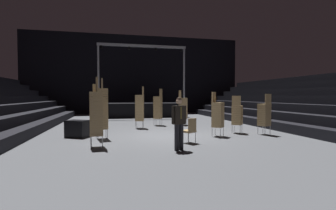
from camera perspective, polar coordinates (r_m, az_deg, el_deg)
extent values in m
cube|color=#515459|center=(11.38, -0.06, -7.20)|extent=(22.00, 30.00, 0.10)
cube|color=black|center=(26.18, -7.21, 6.88)|extent=(22.00, 0.30, 8.00)
cube|color=black|center=(12.63, -29.58, -5.29)|extent=(0.75, 24.00, 0.45)
cube|color=black|center=(12.82, -32.83, -3.22)|extent=(0.75, 24.00, 0.45)
cube|color=black|center=(14.79, 22.95, -4.15)|extent=(0.75, 24.00, 0.45)
cube|color=black|center=(15.20, 25.27, -2.32)|extent=(0.75, 24.00, 0.45)
cube|color=black|center=(15.64, 27.47, -0.59)|extent=(0.75, 24.00, 0.45)
cube|color=black|center=(16.12, 29.54, 1.05)|extent=(0.75, 24.00, 0.45)
cube|color=black|center=(16.64, 31.49, 2.59)|extent=(0.75, 24.00, 0.45)
cube|color=black|center=(17.18, 33.32, 4.03)|extent=(0.75, 24.00, 0.45)
cube|color=black|center=(21.84, -6.12, -1.10)|extent=(7.50, 3.02, 1.18)
cylinder|color=#9EA0A8|center=(20.52, -15.58, 6.81)|extent=(0.16, 0.16, 4.67)
cylinder|color=#9EA0A8|center=(21.33, 3.68, 6.70)|extent=(0.16, 0.16, 4.67)
cube|color=#9EA0A8|center=(20.96, -5.78, 13.23)|extent=(7.20, 0.20, 0.20)
cylinder|color=black|center=(20.79, -14.93, 12.64)|extent=(0.18, 0.18, 0.22)
cylinder|color=black|center=(20.82, -8.82, 12.67)|extent=(0.18, 0.18, 0.22)
cylinder|color=black|center=(21.07, -2.79, 12.57)|extent=(0.18, 0.18, 0.22)
cylinder|color=black|center=(21.54, 3.04, 12.34)|extent=(0.18, 0.18, 0.22)
cylinder|color=black|center=(8.30, 3.02, -7.31)|extent=(0.15, 0.15, 0.86)
cylinder|color=black|center=(8.20, 2.00, -7.43)|extent=(0.15, 0.15, 0.86)
cube|color=silver|center=(8.11, 2.77, -2.31)|extent=(0.20, 0.16, 0.61)
cube|color=black|center=(8.16, 2.52, -2.28)|extent=(0.46, 0.36, 0.61)
cube|color=brown|center=(8.06, 3.00, -1.81)|extent=(0.06, 0.03, 0.39)
cylinder|color=black|center=(8.30, 3.84, -2.13)|extent=(0.12, 0.12, 0.56)
cylinder|color=black|center=(8.03, 1.15, -2.26)|extent=(0.12, 0.12, 0.56)
sphere|color=#DBAD89|center=(8.14, 2.53, 0.84)|extent=(0.20, 0.20, 0.20)
sphere|color=black|center=(8.14, 2.53, 1.23)|extent=(0.16, 0.16, 0.16)
cylinder|color=#B2B5BA|center=(8.96, -17.17, -8.19)|extent=(0.02, 0.02, 0.40)
cylinder|color=#B2B5BA|center=(9.33, -17.05, -7.78)|extent=(0.02, 0.02, 0.40)
cylinder|color=#B2B5BA|center=(8.95, -14.71, -8.18)|extent=(0.02, 0.02, 0.40)
cylinder|color=#B2B5BA|center=(9.32, -14.69, -7.77)|extent=(0.02, 0.02, 0.40)
cube|color=#A38456|center=(9.10, -15.92, -6.47)|extent=(0.45, 0.45, 0.08)
cube|color=#A38456|center=(9.09, -15.92, -5.94)|extent=(0.45, 0.45, 0.08)
cube|color=#A38456|center=(9.08, -15.93, -5.41)|extent=(0.45, 0.45, 0.08)
cube|color=#A38456|center=(9.07, -15.93, -4.88)|extent=(0.45, 0.45, 0.08)
cube|color=#A38456|center=(9.06, -15.94, -4.35)|extent=(0.45, 0.45, 0.08)
cube|color=#A38456|center=(9.05, -15.94, -3.81)|extent=(0.45, 0.45, 0.08)
cube|color=#A38456|center=(9.04, -15.95, -3.27)|extent=(0.45, 0.45, 0.08)
cube|color=#A38456|center=(9.03, -15.96, -2.74)|extent=(0.45, 0.45, 0.08)
cube|color=#A38456|center=(9.03, -15.96, -2.20)|extent=(0.45, 0.45, 0.08)
cube|color=#A38456|center=(9.02, -15.97, -1.66)|extent=(0.45, 0.45, 0.08)
cube|color=#A38456|center=(9.02, -15.97, -1.12)|extent=(0.45, 0.45, 0.08)
cube|color=#A38456|center=(9.01, -15.98, -0.58)|extent=(0.45, 0.45, 0.08)
cube|color=#A38456|center=(9.01, -15.98, -0.04)|extent=(0.45, 0.45, 0.08)
cube|color=#A38456|center=(9.01, -15.99, 0.50)|extent=(0.45, 0.45, 0.08)
cube|color=#A38456|center=(9.00, -15.99, 1.04)|extent=(0.45, 0.45, 0.08)
cube|color=#A38456|center=(9.00, -16.00, 1.58)|extent=(0.45, 0.45, 0.08)
cube|color=#A38456|center=(9.00, -16.00, 2.12)|extent=(0.45, 0.45, 0.08)
cube|color=#A38456|center=(9.00, -16.01, 2.66)|extent=(0.45, 0.45, 0.08)
cube|color=#A38456|center=(9.01, -14.78, 4.41)|extent=(0.06, 0.41, 0.46)
cylinder|color=#B2B5BA|center=(11.07, -13.93, -6.21)|extent=(0.02, 0.02, 0.40)
cylinder|color=#B2B5BA|center=(10.70, -13.60, -6.50)|extent=(0.02, 0.02, 0.40)
cylinder|color=#B2B5BA|center=(11.02, -15.89, -6.27)|extent=(0.02, 0.02, 0.40)
cylinder|color=#B2B5BA|center=(10.65, -15.62, -6.56)|extent=(0.02, 0.02, 0.40)
cube|color=#A38456|center=(10.83, -14.77, -5.11)|extent=(0.51, 0.51, 0.08)
cube|color=#A38456|center=(10.82, -14.78, -4.67)|extent=(0.51, 0.51, 0.08)
cube|color=#A38456|center=(10.81, -14.78, -4.22)|extent=(0.51, 0.51, 0.08)
cube|color=#A38456|center=(10.80, -14.78, -3.77)|extent=(0.51, 0.51, 0.08)
cube|color=#A38456|center=(10.79, -14.79, -3.32)|extent=(0.51, 0.51, 0.08)
cube|color=#A38456|center=(10.78, -14.79, -2.87)|extent=(0.51, 0.51, 0.08)
cube|color=#A38456|center=(10.77, -14.80, -2.42)|extent=(0.51, 0.51, 0.08)
cube|color=#A38456|center=(10.77, -14.80, -1.97)|extent=(0.51, 0.51, 0.08)
cube|color=#A38456|center=(10.76, -14.80, -1.52)|extent=(0.51, 0.51, 0.08)
cube|color=#A38456|center=(10.76, -14.81, -1.07)|extent=(0.51, 0.51, 0.08)
cube|color=#A38456|center=(10.75, -14.81, -0.61)|extent=(0.51, 0.51, 0.08)
cube|color=#A38456|center=(10.75, -14.82, -0.16)|extent=(0.51, 0.51, 0.08)
cube|color=#A38456|center=(10.75, -14.82, 0.29)|extent=(0.51, 0.51, 0.08)
cube|color=#A38456|center=(10.75, -14.82, 0.74)|extent=(0.51, 0.51, 0.08)
cube|color=#A38456|center=(10.74, -14.83, 1.20)|extent=(0.51, 0.51, 0.08)
cube|color=#A38456|center=(10.74, -14.83, 1.65)|extent=(0.51, 0.51, 0.08)
cube|color=#A38456|center=(10.74, -14.84, 2.10)|extent=(0.51, 0.51, 0.08)
cube|color=#A38456|center=(10.74, -14.84, 2.56)|extent=(0.51, 0.51, 0.08)
cube|color=#A38456|center=(10.75, -14.85, 3.01)|extent=(0.51, 0.51, 0.08)
cube|color=#A38456|center=(10.75, -14.85, 3.46)|extent=(0.51, 0.51, 0.08)
cube|color=#A38456|center=(10.73, -15.90, 4.91)|extent=(0.13, 0.41, 0.46)
cylinder|color=#B2B5BA|center=(15.76, 3.87, -3.72)|extent=(0.02, 0.02, 0.40)
cylinder|color=#B2B5BA|center=(15.40, 4.31, -3.85)|extent=(0.02, 0.02, 0.40)
cylinder|color=#B2B5BA|center=(15.65, 2.55, -3.75)|extent=(0.02, 0.02, 0.40)
cylinder|color=#B2B5BA|center=(15.29, 2.95, -3.89)|extent=(0.02, 0.02, 0.40)
cube|color=#A38456|center=(15.50, 3.42, -2.91)|extent=(0.45, 0.45, 0.08)
cube|color=#A38456|center=(15.50, 3.42, -2.60)|extent=(0.45, 0.45, 0.08)
cube|color=#A38456|center=(15.49, 3.42, -2.28)|extent=(0.45, 0.45, 0.08)
cube|color=#A38456|center=(15.48, 3.42, -1.97)|extent=(0.45, 0.45, 0.08)
cube|color=#A38456|center=(15.48, 3.43, -1.66)|extent=(0.45, 0.45, 0.08)
cube|color=#A38456|center=(15.47, 3.43, -1.34)|extent=(0.45, 0.45, 0.08)
cube|color=#A38456|center=(15.47, 3.43, -1.03)|extent=(0.45, 0.45, 0.08)
cube|color=#A38456|center=(15.46, 3.43, -0.71)|extent=(0.45, 0.45, 0.08)
cube|color=#A38456|center=(15.46, 3.43, -0.40)|extent=(0.45, 0.45, 0.08)
cube|color=#A38456|center=(15.46, 3.43, -0.08)|extent=(0.45, 0.45, 0.08)
cube|color=#A38456|center=(15.45, 3.43, 0.23)|extent=(0.45, 0.45, 0.08)
cube|color=#A38456|center=(15.45, 3.43, 0.55)|extent=(0.45, 0.45, 0.08)
cube|color=#A38456|center=(15.45, 3.43, 0.86)|extent=(0.45, 0.45, 0.08)
cube|color=#A38456|center=(15.45, 3.43, 1.18)|extent=(0.45, 0.45, 0.08)
cube|color=#A38456|center=(15.45, 3.43, 1.49)|extent=(0.45, 0.45, 0.08)
cube|color=#A38456|center=(15.39, 2.74, 2.51)|extent=(0.06, 0.41, 0.46)
cylinder|color=#B2B5BA|center=(11.46, 12.48, -5.92)|extent=(0.02, 0.02, 0.40)
cylinder|color=#B2B5BA|center=(11.10, 11.86, -6.17)|extent=(0.02, 0.02, 0.40)
cylinder|color=#B2B5BA|center=(11.59, 10.69, -5.82)|extent=(0.02, 0.02, 0.40)
cylinder|color=#B2B5BA|center=(11.23, 10.02, -6.07)|extent=(0.02, 0.02, 0.40)
cube|color=#A38456|center=(11.31, 11.27, -4.78)|extent=(0.62, 0.62, 0.08)
cube|color=#A38456|center=(11.30, 11.27, -4.35)|extent=(0.62, 0.62, 0.08)
cube|color=#A38456|center=(11.29, 11.28, -3.92)|extent=(0.62, 0.62, 0.08)
cube|color=#A38456|center=(11.29, 11.28, -3.49)|extent=(0.62, 0.62, 0.08)
cube|color=#A38456|center=(11.28, 11.28, -3.06)|extent=(0.62, 0.62, 0.08)
cube|color=#A38456|center=(11.27, 11.28, -2.63)|extent=(0.62, 0.62, 0.08)
cube|color=#A38456|center=(11.26, 11.29, -2.20)|extent=(0.62, 0.62, 0.08)
cube|color=#A38456|center=(11.26, 11.29, -1.77)|extent=(0.62, 0.62, 0.08)
cube|color=#A38456|center=(11.25, 11.29, -1.34)|extent=(0.62, 0.62, 0.08)
cube|color=#A38456|center=(11.25, 11.30, -0.91)|extent=(0.62, 0.62, 0.08)
cube|color=#A38456|center=(11.24, 11.30, -0.47)|extent=(0.62, 0.62, 0.08)
cube|color=#A38456|center=(11.24, 11.30, -0.04)|extent=(0.62, 0.62, 0.08)
cube|color=#A38456|center=(11.24, 11.31, 0.39)|extent=(0.62, 0.62, 0.08)
cube|color=#A38456|center=(11.30, 10.38, 1.79)|extent=(0.31, 0.33, 0.46)
cylinder|color=#B2B5BA|center=(12.41, 19.77, -5.39)|extent=(0.02, 0.02, 0.40)
cylinder|color=#B2B5BA|center=(12.72, 20.80, -5.22)|extent=(0.02, 0.02, 0.40)
cylinder|color=#B2B5BA|center=(12.19, 21.21, -5.54)|extent=(0.02, 0.02, 0.40)
cylinder|color=#B2B5BA|center=(12.50, 22.22, -5.37)|extent=(0.02, 0.02, 0.40)
cube|color=#A38456|center=(12.42, 21.01, -4.27)|extent=(0.57, 0.57, 0.08)
cube|color=#A38456|center=(12.42, 21.02, -3.88)|extent=(0.57, 0.57, 0.08)
cube|color=#A38456|center=(12.41, 21.02, -3.49)|extent=(0.57, 0.57, 0.08)
cube|color=#A38456|center=(12.40, 21.03, -3.10)|extent=(0.57, 0.57, 0.08)
cube|color=#A38456|center=(12.39, 21.03, -2.71)|extent=(0.57, 0.57, 0.08)
cube|color=#A38456|center=(12.39, 21.04, -2.31)|extent=(0.57, 0.57, 0.08)
cube|color=#A38456|center=(12.38, 21.04, -1.92)|extent=(0.57, 0.57, 0.08)
cube|color=#A38456|center=(12.37, 21.05, -1.53)|extent=(0.57, 0.57, 0.08)
cube|color=#A38456|center=(12.37, 21.05, -1.14)|extent=(0.57, 0.57, 0.08)
cube|color=#A38456|center=(12.37, 21.06, -0.74)|extent=(0.57, 0.57, 0.08)
cube|color=#A38456|center=(12.36, 21.06, -0.35)|extent=(0.57, 0.57, 0.08)
cube|color=#A38456|center=(12.36, 21.07, 0.05)|extent=(0.57, 0.57, 0.08)
cube|color=#A38456|center=(12.24, 21.83, 1.29)|extent=(0.40, 0.19, 0.46)
cylinder|color=#B2B5BA|center=(15.20, -3.23, -3.93)|extent=(0.02, 0.02, 0.40)
cylinder|color=#B2B5BA|center=(15.55, -2.74, -3.79)|extent=(0.02, 0.02, 0.40)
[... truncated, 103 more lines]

